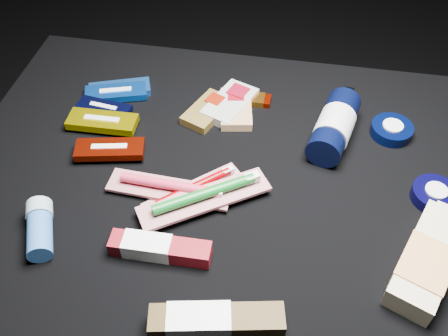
% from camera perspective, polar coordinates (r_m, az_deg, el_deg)
% --- Properties ---
extents(ground, '(3.00, 3.00, 0.00)m').
position_cam_1_polar(ground, '(1.25, -0.78, -13.35)').
color(ground, black).
rests_on(ground, ground).
extents(cloth_table, '(0.98, 0.78, 0.40)m').
position_cam_1_polar(cloth_table, '(1.08, -0.89, -8.19)').
color(cloth_table, black).
rests_on(cloth_table, ground).
extents(luna_bar_0, '(0.14, 0.09, 0.02)m').
position_cam_1_polar(luna_bar_0, '(1.11, -11.83, 8.80)').
color(luna_bar_0, '#215BB3').
rests_on(luna_bar_0, cloth_table).
extents(luna_bar_1, '(0.14, 0.09, 0.02)m').
position_cam_1_polar(luna_bar_1, '(1.10, -12.23, 8.39)').
color(luna_bar_1, '#0D48B2').
rests_on(luna_bar_1, cloth_table).
extents(luna_bar_2, '(0.12, 0.06, 0.01)m').
position_cam_1_polar(luna_bar_2, '(1.07, -13.57, 6.64)').
color(luna_bar_2, black).
rests_on(luna_bar_2, cloth_table).
extents(luna_bar_3, '(0.14, 0.05, 0.02)m').
position_cam_1_polar(luna_bar_3, '(1.03, -13.73, 5.17)').
color(luna_bar_3, '#B2A100').
rests_on(luna_bar_3, cloth_table).
extents(luna_bar_4, '(0.14, 0.07, 0.02)m').
position_cam_1_polar(luna_bar_4, '(0.97, -12.92, 2.10)').
color(luna_bar_4, '#6A1004').
rests_on(luna_bar_4, cloth_table).
extents(clif_bar_0, '(0.10, 0.13, 0.02)m').
position_cam_1_polar(clif_bar_0, '(1.04, -1.78, 6.70)').
color(clif_bar_0, brown).
rests_on(clif_bar_0, cloth_table).
extents(clif_bar_1, '(0.11, 0.14, 0.02)m').
position_cam_1_polar(clif_bar_1, '(1.05, 0.84, 7.51)').
color(clif_bar_1, '#9E9F98').
rests_on(clif_bar_1, cloth_table).
extents(clif_bar_2, '(0.08, 0.13, 0.02)m').
position_cam_1_polar(clif_bar_2, '(1.04, 1.39, 6.94)').
color(clif_bar_2, tan).
rests_on(clif_bar_2, cloth_table).
extents(power_bar, '(0.11, 0.04, 0.01)m').
position_cam_1_polar(power_bar, '(1.07, 2.70, 7.92)').
color(power_bar, '#750F02').
rests_on(power_bar, cloth_table).
extents(lotion_bottle, '(0.10, 0.22, 0.07)m').
position_cam_1_polar(lotion_bottle, '(0.99, 12.50, 4.68)').
color(lotion_bottle, black).
rests_on(lotion_bottle, cloth_table).
extents(cream_tin_upper, '(0.08, 0.08, 0.03)m').
position_cam_1_polar(cream_tin_upper, '(1.04, 18.61, 4.15)').
color(cream_tin_upper, black).
rests_on(cream_tin_upper, cloth_table).
extents(cream_tin_lower, '(0.08, 0.08, 0.02)m').
position_cam_1_polar(cream_tin_lower, '(0.95, 22.94, -2.81)').
color(cream_tin_lower, black).
rests_on(cream_tin_lower, cloth_table).
extents(bodywash_bottle, '(0.14, 0.22, 0.04)m').
position_cam_1_polar(bodywash_bottle, '(0.85, 22.19, -9.82)').
color(bodywash_bottle, beige).
rests_on(bodywash_bottle, cloth_table).
extents(deodorant_stick, '(0.08, 0.11, 0.04)m').
position_cam_1_polar(deodorant_stick, '(0.88, -20.33, -6.45)').
color(deodorant_stick, '#2F61A6').
rests_on(deodorant_stick, cloth_table).
extents(toothbrush_pack_0, '(0.17, 0.16, 0.02)m').
position_cam_1_polar(toothbrush_pack_0, '(0.89, -3.36, -2.39)').
color(toothbrush_pack_0, beige).
rests_on(toothbrush_pack_0, cloth_table).
extents(toothbrush_pack_1, '(0.22, 0.06, 0.02)m').
position_cam_1_polar(toothbrush_pack_1, '(0.89, -6.12, -2.23)').
color(toothbrush_pack_1, '#AFA6A4').
rests_on(toothbrush_pack_1, cloth_table).
extents(toothbrush_pack_2, '(0.23, 0.17, 0.03)m').
position_cam_1_polar(toothbrush_pack_2, '(0.86, -2.05, -3.20)').
color(toothbrush_pack_2, beige).
rests_on(toothbrush_pack_2, cloth_table).
extents(toothpaste_carton_red, '(0.16, 0.04, 0.03)m').
position_cam_1_polar(toothpaste_carton_red, '(0.81, -7.80, -9.03)').
color(toothpaste_carton_red, maroon).
rests_on(toothpaste_carton_red, cloth_table).
extents(toothpaste_carton_green, '(0.20, 0.08, 0.04)m').
position_cam_1_polar(toothpaste_carton_green, '(0.74, -1.55, -17.12)').
color(toothpaste_carton_green, '#36270C').
rests_on(toothpaste_carton_green, cloth_table).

